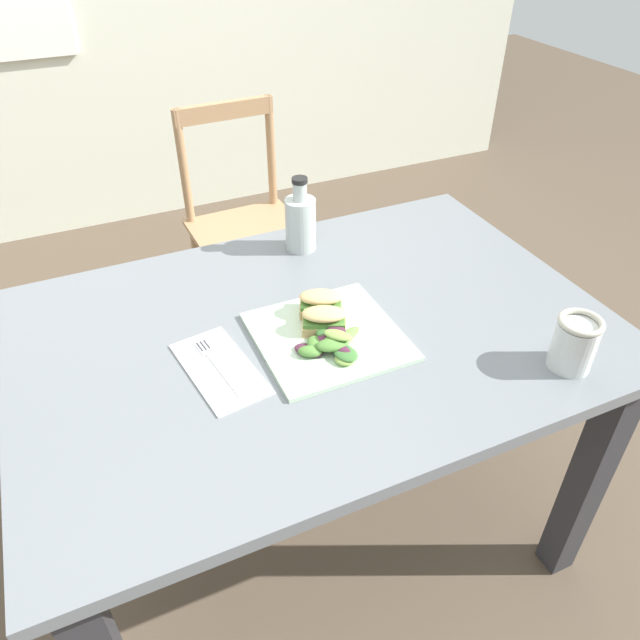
{
  "coord_description": "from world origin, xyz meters",
  "views": [
    {
      "loc": [
        -0.27,
        -1.03,
        1.54
      ],
      "look_at": [
        0.15,
        -0.1,
        0.76
      ],
      "focal_mm": 33.8,
      "sensor_mm": 36.0,
      "label": 1
    }
  ],
  "objects_px": {
    "bottle_cold_brew": "(301,225)",
    "mason_jar_iced_tea": "(574,345)",
    "plate_lunch": "(328,336)",
    "fork_on_napkin": "(216,362)",
    "sandwich_half_front": "(324,320)",
    "sandwich_half_back": "(321,303)",
    "chair_wooden_far": "(246,227)",
    "dining_table": "(315,370)"
  },
  "relations": [
    {
      "from": "chair_wooden_far",
      "to": "sandwich_half_back",
      "type": "height_order",
      "value": "chair_wooden_far"
    },
    {
      "from": "dining_table",
      "to": "sandwich_half_back",
      "type": "relative_size",
      "value": 11.68
    },
    {
      "from": "plate_lunch",
      "to": "dining_table",
      "type": "bearing_deg",
      "value": 100.79
    },
    {
      "from": "sandwich_half_back",
      "to": "bottle_cold_brew",
      "type": "height_order",
      "value": "bottle_cold_brew"
    },
    {
      "from": "dining_table",
      "to": "sandwich_half_back",
      "type": "xyz_separation_m",
      "value": [
        0.03,
        0.03,
        0.16
      ]
    },
    {
      "from": "plate_lunch",
      "to": "bottle_cold_brew",
      "type": "height_order",
      "value": "bottle_cold_brew"
    },
    {
      "from": "sandwich_half_back",
      "to": "mason_jar_iced_tea",
      "type": "height_order",
      "value": "mason_jar_iced_tea"
    },
    {
      "from": "sandwich_half_front",
      "to": "mason_jar_iced_tea",
      "type": "height_order",
      "value": "mason_jar_iced_tea"
    },
    {
      "from": "dining_table",
      "to": "sandwich_half_front",
      "type": "xyz_separation_m",
      "value": [
        0.01,
        -0.03,
        0.16
      ]
    },
    {
      "from": "plate_lunch",
      "to": "fork_on_napkin",
      "type": "relative_size",
      "value": 1.57
    },
    {
      "from": "dining_table",
      "to": "sandwich_half_back",
      "type": "distance_m",
      "value": 0.17
    },
    {
      "from": "sandwich_half_back",
      "to": "sandwich_half_front",
      "type": "bearing_deg",
      "value": -107.99
    },
    {
      "from": "dining_table",
      "to": "sandwich_half_back",
      "type": "bearing_deg",
      "value": 45.83
    },
    {
      "from": "sandwich_half_front",
      "to": "sandwich_half_back",
      "type": "height_order",
      "value": "same"
    },
    {
      "from": "sandwich_half_front",
      "to": "mason_jar_iced_tea",
      "type": "relative_size",
      "value": 0.95
    },
    {
      "from": "sandwich_half_front",
      "to": "fork_on_napkin",
      "type": "relative_size",
      "value": 0.58
    },
    {
      "from": "plate_lunch",
      "to": "fork_on_napkin",
      "type": "distance_m",
      "value": 0.24
    },
    {
      "from": "chair_wooden_far",
      "to": "mason_jar_iced_tea",
      "type": "height_order",
      "value": "chair_wooden_far"
    },
    {
      "from": "plate_lunch",
      "to": "mason_jar_iced_tea",
      "type": "xyz_separation_m",
      "value": [
        0.4,
        -0.27,
        0.05
      ]
    },
    {
      "from": "mason_jar_iced_tea",
      "to": "dining_table",
      "type": "bearing_deg",
      "value": 141.87
    },
    {
      "from": "dining_table",
      "to": "plate_lunch",
      "type": "distance_m",
      "value": 0.14
    },
    {
      "from": "sandwich_half_front",
      "to": "bottle_cold_brew",
      "type": "distance_m",
      "value": 0.36
    },
    {
      "from": "dining_table",
      "to": "bottle_cold_brew",
      "type": "xyz_separation_m",
      "value": [
        0.1,
        0.32,
        0.19
      ]
    },
    {
      "from": "plate_lunch",
      "to": "mason_jar_iced_tea",
      "type": "relative_size",
      "value": 2.58
    },
    {
      "from": "dining_table",
      "to": "sandwich_half_front",
      "type": "height_order",
      "value": "sandwich_half_front"
    },
    {
      "from": "fork_on_napkin",
      "to": "bottle_cold_brew",
      "type": "height_order",
      "value": "bottle_cold_brew"
    },
    {
      "from": "bottle_cold_brew",
      "to": "fork_on_napkin",
      "type": "bearing_deg",
      "value": -133.46
    },
    {
      "from": "bottle_cold_brew",
      "to": "mason_jar_iced_tea",
      "type": "distance_m",
      "value": 0.71
    },
    {
      "from": "sandwich_half_front",
      "to": "bottle_cold_brew",
      "type": "height_order",
      "value": "bottle_cold_brew"
    },
    {
      "from": "chair_wooden_far",
      "to": "mason_jar_iced_tea",
      "type": "distance_m",
      "value": 1.39
    },
    {
      "from": "plate_lunch",
      "to": "sandwich_half_front",
      "type": "xyz_separation_m",
      "value": [
        -0.0,
        0.02,
        0.03
      ]
    },
    {
      "from": "dining_table",
      "to": "fork_on_napkin",
      "type": "bearing_deg",
      "value": -172.34
    },
    {
      "from": "plate_lunch",
      "to": "fork_on_napkin",
      "type": "xyz_separation_m",
      "value": [
        -0.24,
        0.02,
        0.0
      ]
    },
    {
      "from": "dining_table",
      "to": "sandwich_half_front",
      "type": "relative_size",
      "value": 11.68
    },
    {
      "from": "plate_lunch",
      "to": "sandwich_half_front",
      "type": "height_order",
      "value": "sandwich_half_front"
    },
    {
      "from": "sandwich_half_front",
      "to": "fork_on_napkin",
      "type": "height_order",
      "value": "sandwich_half_front"
    },
    {
      "from": "plate_lunch",
      "to": "sandwich_half_front",
      "type": "bearing_deg",
      "value": 95.86
    },
    {
      "from": "mason_jar_iced_tea",
      "to": "fork_on_napkin",
      "type": "bearing_deg",
      "value": 155.57
    },
    {
      "from": "bottle_cold_brew",
      "to": "plate_lunch",
      "type": "bearing_deg",
      "value": -104.27
    },
    {
      "from": "dining_table",
      "to": "mason_jar_iced_tea",
      "type": "xyz_separation_m",
      "value": [
        0.41,
        -0.32,
        0.18
      ]
    },
    {
      "from": "sandwich_half_back",
      "to": "mason_jar_iced_tea",
      "type": "relative_size",
      "value": 0.95
    },
    {
      "from": "chair_wooden_far",
      "to": "fork_on_napkin",
      "type": "xyz_separation_m",
      "value": [
        -0.39,
        -1.03,
        0.3
      ]
    }
  ]
}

